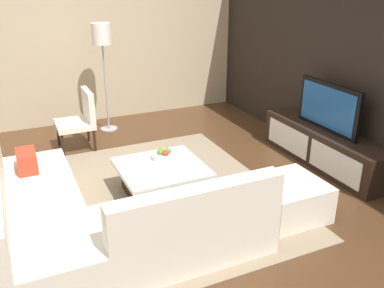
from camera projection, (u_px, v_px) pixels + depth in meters
The scene contains 12 objects.
ground_plane at pixel (157, 201), 4.80m from camera, with size 14.00×14.00×0.00m, color #4C301C.
feature_wall_back at pixel (353, 60), 5.30m from camera, with size 6.40×0.12×2.80m, color black.
side_wall_left at pixel (100, 38), 7.03m from camera, with size 0.12×5.20×2.80m, color #C6B28E.
area_rug at pixel (154, 196), 4.88m from camera, with size 3.23×2.78×0.01m, color gray.
media_console at pixel (323, 147), 5.63m from camera, with size 2.06×0.48×0.50m.
television at pixel (328, 107), 5.41m from camera, with size 1.08×0.06×0.63m.
sectional_couch at pixel (91, 218), 3.93m from camera, with size 2.37×2.42×0.83m.
coffee_table at pixel (162, 180), 4.85m from camera, with size 0.93×0.96×0.38m.
accent_chair_near at pixel (81, 116), 6.07m from camera, with size 0.54×0.53×0.87m.
floor_lamp at pixel (102, 42), 6.41m from camera, with size 0.30×0.30×1.72m.
ottoman at pixel (288, 199), 4.45m from camera, with size 0.70×0.70×0.40m, color silver.
fruit_bowl at pixel (164, 154), 4.95m from camera, with size 0.28×0.28×0.13m.
Camera 1 is at (3.97, -1.38, 2.44)m, focal length 38.97 mm.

